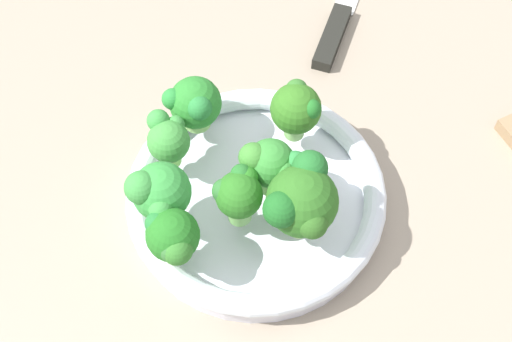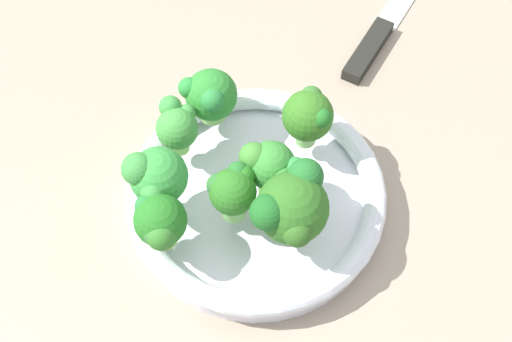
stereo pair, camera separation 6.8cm
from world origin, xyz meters
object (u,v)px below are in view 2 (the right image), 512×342
Objects in this scene: broccoli_floret_0 at (271,167)px; broccoli_floret_1 at (179,123)px; broccoli_floret_7 at (156,177)px; broccoli_floret_2 at (308,116)px; broccoli_floret_6 at (160,223)px; broccoli_floret_5 at (210,96)px; knife at (385,25)px; broccoli_floret_4 at (292,208)px; bowl at (256,198)px; broccoli_floret_3 at (233,190)px.

broccoli_floret_0 is 10.43cm from broccoli_floret_1.
broccoli_floret_7 reaches higher than broccoli_floret_0.
broccoli_floret_2 is 17.87cm from broccoli_floret_6.
broccoli_floret_5 is at bearing -42.94° from broccoli_floret_0.
broccoli_floret_4 is at bearing 80.63° from knife.
broccoli_floret_5 is at bearing -92.39° from broccoli_floret_6.
broccoli_floret_6 is (8.41, 7.81, -0.36)cm from broccoli_floret_0.
broccoli_floret_2 is at bearing -109.46° from broccoli_floret_0.
broccoli_floret_4 is at bearing 149.25° from broccoli_floret_1.
broccoli_floret_6 is 4.59cm from broccoli_floret_7.
knife is (-5.24, -31.73, -8.39)cm from broccoli_floret_4.
bowl is 10.63cm from broccoli_floret_1.
broccoli_floret_0 is 1.14× the size of broccoli_floret_1.
knife is at bearing -115.04° from broccoli_floret_6.
broccoli_floret_1 is 11.14cm from broccoli_floret_6.
broccoli_floret_0 is at bearing -57.02° from broccoli_floret_4.
broccoli_floret_4 is (-2.81, 4.33, 0.95)cm from broccoli_floret_0.
broccoli_floret_6 is 0.23× the size of knife.
bowl reaches higher than knife.
knife is (-16.45, -35.21, -7.09)cm from broccoli_floret_6.
broccoli_floret_7 is (7.16, 0.40, 0.33)cm from broccoli_floret_3.
broccoli_floret_5 reaches higher than broccoli_floret_1.
broccoli_floret_4 reaches higher than bowl.
broccoli_floret_6 is (0.63, 15.05, 0.25)cm from broccoli_floret_5.
broccoli_floret_0 is at bearing -173.96° from bowl.
bowl is 4.03× the size of broccoli_floret_0.
broccoli_floret_5 is (-2.12, -4.01, -0.05)cm from broccoli_floret_1.
broccoli_floret_1 is 0.91× the size of broccoli_floret_6.
broccoli_floret_4 reaches higher than broccoli_floret_3.
broccoli_floret_7 is at bearing 21.51° from bowl.
broccoli_floret_4 is at bearing 135.04° from bowl.
broccoli_floret_0 reaches higher than broccoli_floret_6.
broccoli_floret_5 is 11.05cm from broccoli_floret_7.
broccoli_floret_0 reaches higher than knife.
broccoli_floret_5 is (4.92, -10.38, -0.52)cm from broccoli_floret_3.
broccoli_floret_0 reaches higher than bowl.
broccoli_floret_6 is (11.22, 3.48, -1.30)cm from broccoli_floret_4.
broccoli_floret_4 reaches higher than broccoli_floret_7.
broccoli_floret_0 is at bearing 137.06° from broccoli_floret_5.
broccoli_floret_0 is at bearing 161.92° from broccoli_floret_1.
broccoli_floret_0 is 0.79× the size of broccoli_floret_4.
broccoli_floret_7 is at bearing 88.99° from broccoli_floret_1.
broccoli_floret_1 is 9.51cm from broccoli_floret_3.
broccoli_floret_6 is at bearing 42.90° from broccoli_floret_0.
broccoli_floret_3 is 0.24× the size of knife.
broccoli_floret_7 is (0.12, 6.78, 0.80)cm from broccoli_floret_1.
knife is at bearing -128.12° from broccoli_floret_5.
broccoli_floret_3 is at bearing 70.37° from knife.
bowl is 9.72cm from broccoli_floret_2.
broccoli_floret_5 is at bearing -49.09° from bowl.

